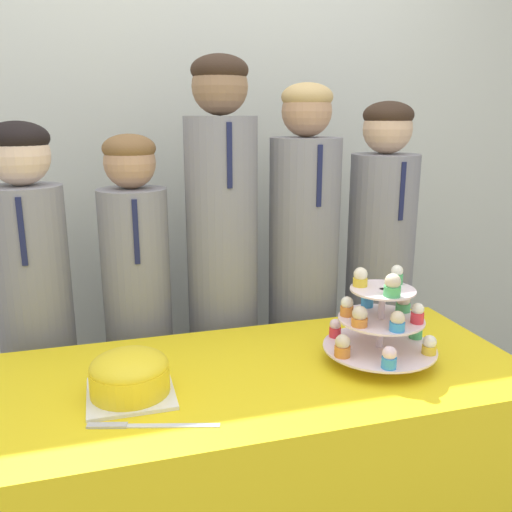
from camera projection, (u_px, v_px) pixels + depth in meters
wall_back at (184, 142)px, 2.41m from camera, size 9.00×0.06×2.70m
table at (249, 484)px, 1.65m from camera, size 1.63×0.68×0.74m
round_cake at (130, 374)px, 1.42m from camera, size 0.23×0.23×0.12m
cake_knife at (131, 426)px, 1.29m from camera, size 0.31×0.10×0.01m
cupcake_stand at (380, 321)px, 1.60m from camera, size 0.34×0.34×0.29m
student_0 at (38, 332)px, 1.92m from camera, size 0.25×0.26×1.45m
student_1 at (140, 330)px, 2.02m from camera, size 0.24×0.25×1.40m
student_2 at (223, 288)px, 2.07m from camera, size 0.27×0.27×1.67m
student_3 at (303, 295)px, 2.17m from camera, size 0.27×0.28×1.58m
student_4 at (378, 294)px, 2.27m from camera, size 0.27×0.28×1.52m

